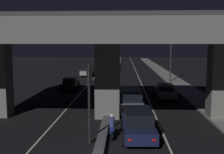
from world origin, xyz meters
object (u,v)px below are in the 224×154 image
(car_silver_second, at_px, (130,100))
(car_silver_second_oncoming, at_px, (87,71))
(car_dark_blue_lead, at_px, (138,123))
(car_dark_red_fourth_oncoming, at_px, (98,63))
(car_grey_third, at_px, (165,91))
(car_taxi_yellow_third_oncoming, at_px, (109,67))
(traffic_light_left_of_median, at_px, (89,89))
(street_lamp, at_px, (169,50))
(motorcycle_blue_filtering_near, at_px, (112,127))
(car_black_lead_oncoming, at_px, (70,84))

(car_silver_second, distance_m, car_silver_second_oncoming, 25.54)
(car_dark_blue_lead, xyz_separation_m, car_dark_red_fourth_oncoming, (-7.35, 50.61, -0.14))
(car_dark_blue_lead, height_order, car_silver_second_oncoming, same)
(car_grey_third, bearing_deg, car_taxi_yellow_third_oncoming, 14.58)
(car_dark_blue_lead, height_order, car_silver_second, car_silver_second)
(car_dark_red_fourth_oncoming, bearing_deg, traffic_light_left_of_median, 5.43)
(street_lamp, distance_m, motorcycle_blue_filtering_near, 24.13)
(traffic_light_left_of_median, relative_size, car_silver_second_oncoming, 1.05)
(car_silver_second_oncoming, distance_m, car_taxi_yellow_third_oncoming, 9.89)
(car_silver_second, bearing_deg, car_dark_red_fourth_oncoming, 6.31)
(car_silver_second, relative_size, car_taxi_yellow_third_oncoming, 1.07)
(car_silver_second_oncoming, distance_m, car_dark_red_fourth_oncoming, 20.28)
(car_dark_red_fourth_oncoming, bearing_deg, car_dark_blue_lead, 8.61)
(car_dark_blue_lead, bearing_deg, car_black_lead_oncoming, 22.26)
(street_lamp, bearing_deg, car_silver_second_oncoming, 149.22)
(car_black_lead_oncoming, xyz_separation_m, car_dark_red_fourth_oncoming, (0.16, 34.09, -0.01))
(car_silver_second, bearing_deg, street_lamp, -21.68)
(traffic_light_left_of_median, distance_m, car_dark_red_fourth_oncoming, 51.85)
(traffic_light_left_of_median, bearing_deg, car_silver_second, 70.18)
(traffic_light_left_of_median, height_order, car_grey_third, traffic_light_left_of_median)
(street_lamp, relative_size, motorcycle_blue_filtering_near, 4.52)
(traffic_light_left_of_median, xyz_separation_m, motorcycle_blue_filtering_near, (1.20, 0.98, -2.48))
(car_silver_second, height_order, motorcycle_blue_filtering_near, car_silver_second)
(street_lamp, xyz_separation_m, motorcycle_blue_filtering_near, (-7.09, -22.69, -4.18))
(street_lamp, relative_size, car_grey_third, 1.75)
(street_lamp, relative_size, car_dark_red_fourth_oncoming, 2.07)
(car_dark_red_fourth_oncoming, bearing_deg, car_taxi_yellow_third_oncoming, 17.66)
(traffic_light_left_of_median, xyz_separation_m, car_silver_second_oncoming, (-4.55, 31.31, -2.20))
(traffic_light_left_of_median, bearing_deg, car_dark_blue_lead, 19.58)
(motorcycle_blue_filtering_near, bearing_deg, car_taxi_yellow_third_oncoming, 1.50)
(car_silver_second, relative_size, car_grey_third, 0.93)
(car_silver_second, height_order, car_black_lead_oncoming, car_silver_second)
(car_silver_second, distance_m, car_dark_red_fourth_oncoming, 45.39)
(street_lamp, xyz_separation_m, car_dark_red_fourth_oncoming, (-12.88, 27.92, -4.06))
(car_taxi_yellow_third_oncoming, bearing_deg, car_silver_second, 8.12)
(traffic_light_left_of_median, relative_size, car_silver_second, 1.05)
(car_taxi_yellow_third_oncoming, relative_size, motorcycle_blue_filtering_near, 2.25)
(car_taxi_yellow_third_oncoming, xyz_separation_m, car_dark_red_fourth_oncoming, (-3.43, 10.99, -0.06))
(car_black_lead_oncoming, bearing_deg, car_taxi_yellow_third_oncoming, 170.59)
(street_lamp, xyz_separation_m, car_black_lead_oncoming, (-13.04, -6.17, -4.05))
(car_grey_third, xyz_separation_m, car_taxi_yellow_third_oncoming, (-7.33, 27.62, 0.06))
(traffic_light_left_of_median, height_order, car_dark_red_fourth_oncoming, traffic_light_left_of_median)
(car_taxi_yellow_third_oncoming, bearing_deg, car_dark_blue_lead, 7.71)
(car_silver_second_oncoming, bearing_deg, car_dark_red_fourth_oncoming, -177.92)
(car_dark_blue_lead, height_order, car_black_lead_oncoming, car_dark_blue_lead)
(car_taxi_yellow_third_oncoming, height_order, motorcycle_blue_filtering_near, car_taxi_yellow_third_oncoming)
(car_taxi_yellow_third_oncoming, relative_size, car_dark_red_fourth_oncoming, 1.03)
(car_dark_red_fourth_oncoming, distance_m, motorcycle_blue_filtering_near, 50.94)
(car_silver_second, relative_size, car_silver_second_oncoming, 1.01)
(car_silver_second_oncoming, height_order, motorcycle_blue_filtering_near, car_silver_second_oncoming)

